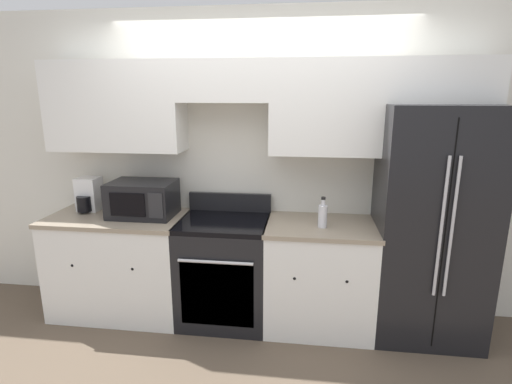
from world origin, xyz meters
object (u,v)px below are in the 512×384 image
oven_range (225,269)px  bottle (323,215)px  microwave (143,199)px  refrigerator (428,223)px

oven_range → bottle: (0.80, -0.07, 0.54)m
oven_range → microwave: microwave is taller
microwave → bottle: bearing=-4.1°
oven_range → microwave: 0.92m
oven_range → refrigerator: (1.64, 0.08, 0.47)m
oven_range → microwave: bearing=176.8°
refrigerator → microwave: size_ratio=3.42×
refrigerator → microwave: (-2.34, -0.04, 0.12)m
microwave → bottle: (1.51, -0.11, -0.05)m
microwave → bottle: size_ratio=2.19×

